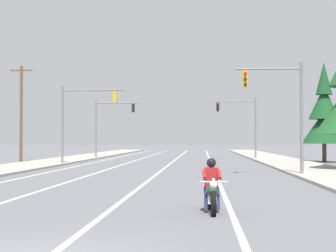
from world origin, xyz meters
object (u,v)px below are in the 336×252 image
(conifer_tree_right_verge_far, at_px, (324,116))
(traffic_signal_near_right, at_px, (283,102))
(traffic_signal_mid_left, at_px, (109,120))
(motorcycle_with_rider, at_px, (212,191))
(utility_pole_left_near, at_px, (21,112))
(traffic_signal_mid_right, at_px, (243,119))
(traffic_signal_near_left, at_px, (80,112))

(conifer_tree_right_verge_far, bearing_deg, traffic_signal_near_right, -108.17)
(traffic_signal_near_right, distance_m, traffic_signal_mid_left, 32.04)
(motorcycle_with_rider, relative_size, traffic_signal_near_right, 0.35)
(utility_pole_left_near, relative_size, conifer_tree_right_verge_far, 0.98)
(conifer_tree_right_verge_far, bearing_deg, traffic_signal_mid_left, 154.58)
(traffic_signal_near_right, relative_size, traffic_signal_mid_right, 1.00)
(traffic_signal_near_left, distance_m, traffic_signal_mid_right, 19.53)
(traffic_signal_near_left, bearing_deg, traffic_signal_mid_right, 45.19)
(traffic_signal_near_right, distance_m, utility_pole_left_near, 27.39)
(traffic_signal_near_left, relative_size, traffic_signal_mid_left, 1.00)
(utility_pole_left_near, bearing_deg, motorcycle_with_rider, -64.66)
(traffic_signal_near_right, distance_m, conifer_tree_right_verge_far, 19.93)
(motorcycle_with_rider, distance_m, traffic_signal_mid_right, 43.38)
(utility_pole_left_near, distance_m, conifer_tree_right_verge_far, 26.63)
(motorcycle_with_rider, xyz_separation_m, conifer_tree_right_verge_far, (10.39, 34.95, 3.41))
(motorcycle_with_rider, xyz_separation_m, traffic_signal_near_right, (4.17, 16.01, 3.43))
(traffic_signal_mid_right, bearing_deg, traffic_signal_near_left, -134.81)
(traffic_signal_near_left, distance_m, utility_pole_left_near, 8.16)
(motorcycle_with_rider, relative_size, utility_pole_left_near, 0.26)
(traffic_signal_near_right, bearing_deg, traffic_signal_mid_left, 116.49)
(motorcycle_with_rider, distance_m, traffic_signal_mid_left, 45.96)
(utility_pole_left_near, xyz_separation_m, conifer_tree_right_verge_far, (26.62, 0.67, -0.45))
(traffic_signal_near_right, xyz_separation_m, utility_pole_left_near, (-20.40, 18.27, 0.42))
(traffic_signal_mid_left, distance_m, utility_pole_left_near, 12.08)
(traffic_signal_mid_left, bearing_deg, motorcycle_with_rider, -77.24)
(traffic_signal_mid_left, bearing_deg, traffic_signal_near_left, -88.98)
(traffic_signal_near_left, bearing_deg, motorcycle_with_rider, -71.37)
(traffic_signal_near_left, bearing_deg, conifer_tree_right_verge_far, 15.84)
(motorcycle_with_rider, xyz_separation_m, traffic_signal_mid_left, (-10.12, 44.69, 3.51))
(traffic_signal_near_right, height_order, traffic_signal_near_left, same)
(motorcycle_with_rider, bearing_deg, utility_pole_left_near, 115.34)
(motorcycle_with_rider, bearing_deg, traffic_signal_near_right, 75.40)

